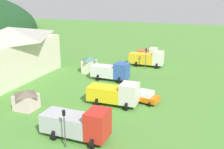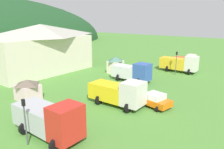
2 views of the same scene
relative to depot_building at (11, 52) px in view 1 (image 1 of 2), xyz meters
name	(u,v)px [view 1 (image 1 of 2)]	position (x,y,z in m)	size (l,w,h in m)	color
ground_plane	(115,96)	(-1.65, -19.86, -4.62)	(200.00, 200.00, 0.00)	#518C38
depot_building	(11,52)	(0.00, 0.00, 0.00)	(19.68, 8.90, 8.97)	beige
play_shed_cream	(89,64)	(7.92, -11.11, -3.03)	(2.87, 2.34, 3.09)	beige
play_shed_pink	(26,99)	(-10.03, -10.66, -3.29)	(2.64, 2.80, 2.59)	beige
crane_truck_red	(79,123)	(-14.06, -20.39, -2.93)	(3.40, 7.15, 3.44)	red
flatbed_truck_yellow	(116,93)	(-4.74, -21.00, -2.98)	(3.34, 6.83, 3.21)	silver
box_truck_blue	(112,71)	(4.88, -16.86, -2.97)	(3.16, 6.57, 3.19)	#3356AD
heavy_rig_striped	(148,58)	(15.92, -20.49, -2.94)	(3.09, 6.92, 3.27)	silver
light_truck_cream	(149,52)	(23.91, -18.83, -3.47)	(2.70, 4.60, 2.31)	beige
service_pickup_orange	(142,96)	(-2.45, -24.08, -3.80)	(3.02, 5.17, 1.66)	orange
traffic_light_west	(64,125)	(-16.03, -19.94, -2.18)	(0.20, 0.32, 3.96)	#4C4C51
traffic_light_east	(146,57)	(13.31, -20.68, -2.03)	(0.20, 0.32, 4.24)	#4C4C51
traffic_cone_near_pickup	(122,80)	(5.70, -18.43, -4.62)	(0.36, 0.36, 0.49)	orange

